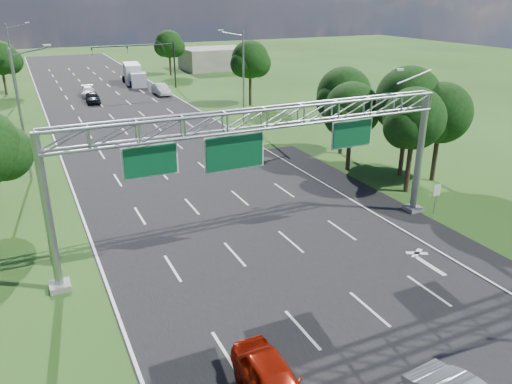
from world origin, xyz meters
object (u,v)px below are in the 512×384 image
regulatory_sign (437,193)px  box_truck (134,75)px  red_coupe (272,381)px  sign_gantry (265,129)px  traffic_signal (151,55)px

regulatory_sign → box_truck: size_ratio=0.24×
red_coupe → sign_gantry: bearing=66.1°
regulatory_sign → box_truck: 60.66m
box_truck → red_coupe: bearing=-91.5°
red_coupe → regulatory_sign: bearing=31.2°
traffic_signal → red_coupe: traffic_signal is taller
traffic_signal → box_truck: traffic_signal is taller
sign_gantry → regulatory_sign: 13.25m
sign_gantry → red_coupe: (-5.11, -10.93, -6.13)m
traffic_signal → red_coupe: bearing=-100.9°
sign_gantry → box_truck: 59.80m
red_coupe → box_truck: 71.03m
regulatory_sign → red_coupe: 19.84m
regulatory_sign → red_coupe: regulatory_sign is taller
regulatory_sign → traffic_signal: traffic_signal is taller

